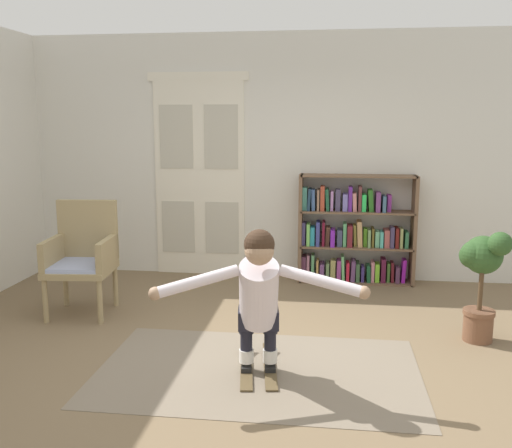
# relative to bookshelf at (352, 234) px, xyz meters

# --- Properties ---
(ground_plane) EXTENTS (7.20, 7.20, 0.00)m
(ground_plane) POSITION_rel_bookshelf_xyz_m (-0.94, -2.39, -0.57)
(ground_plane) COLOR brown
(back_wall) EXTENTS (6.00, 0.10, 2.90)m
(back_wall) POSITION_rel_bookshelf_xyz_m (-0.94, 0.21, 0.88)
(back_wall) COLOR silver
(back_wall) RESTS_ON ground
(double_door) EXTENTS (1.22, 0.05, 2.45)m
(double_door) POSITION_rel_bookshelf_xyz_m (-1.85, 0.15, 0.66)
(double_door) COLOR silver
(double_door) RESTS_ON ground
(rug) EXTENTS (2.44, 1.52, 0.01)m
(rug) POSITION_rel_bookshelf_xyz_m (-0.78, -2.59, -0.57)
(rug) COLOR #7C6E5D
(rug) RESTS_ON ground
(bookshelf) EXTENTS (1.34, 0.30, 1.27)m
(bookshelf) POSITION_rel_bookshelf_xyz_m (0.00, 0.00, 0.00)
(bookshelf) COLOR brown
(bookshelf) RESTS_ON ground
(wicker_chair) EXTENTS (0.65, 0.65, 1.10)m
(wicker_chair) POSITION_rel_bookshelf_xyz_m (-2.67, -1.44, 0.01)
(wicker_chair) COLOR #9F895F
(wicker_chair) RESTS_ON ground
(potted_plant) EXTENTS (0.39, 0.40, 0.98)m
(potted_plant) POSITION_rel_bookshelf_xyz_m (1.03, -1.69, 0.05)
(potted_plant) COLOR brown
(potted_plant) RESTS_ON ground
(skis_pair) EXTENTS (0.37, 0.76, 0.07)m
(skis_pair) POSITION_rel_bookshelf_xyz_m (-0.78, -2.56, -0.55)
(skis_pair) COLOR brown
(skis_pair) RESTS_ON rug
(person_skier) EXTENTS (1.46, 0.72, 1.09)m
(person_skier) POSITION_rel_bookshelf_xyz_m (-0.75, -2.77, 0.11)
(person_skier) COLOR white
(person_skier) RESTS_ON skis_pair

